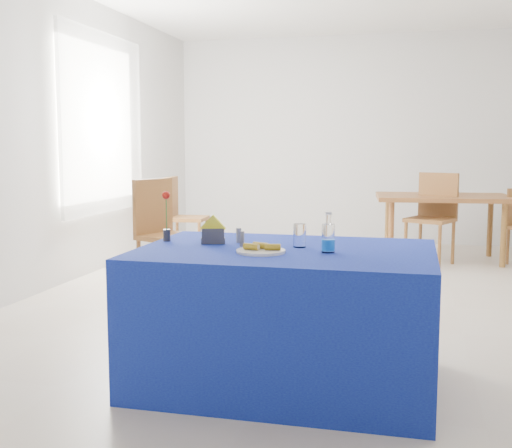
{
  "coord_description": "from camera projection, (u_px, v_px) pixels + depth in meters",
  "views": [
    {
      "loc": [
        0.74,
        -5.37,
        1.32
      ],
      "look_at": [
        -0.04,
        -2.2,
        0.92
      ],
      "focal_mm": 45.0,
      "sensor_mm": 36.0,
      "label": 1
    }
  ],
  "objects": [
    {
      "name": "room_shell",
      "position": [
        323.0,
        94.0,
        5.3
      ],
      "size": [
        7.0,
        7.0,
        7.0
      ],
      "color": "silver",
      "rests_on": "ground"
    },
    {
      "name": "oak_table",
      "position": [
        443.0,
        202.0,
        7.35
      ],
      "size": [
        1.58,
        1.09,
        0.76
      ],
      "color": "brown",
      "rests_on": "floor"
    },
    {
      "name": "pepper_shaker",
      "position": [
        242.0,
        239.0,
        3.59
      ],
      "size": [
        0.03,
        0.03,
        0.08
      ],
      "primitive_type": "cylinder",
      "color": "slate",
      "rests_on": "blue_table"
    },
    {
      "name": "chair_win_b",
      "position": [
        180.0,
        212.0,
        7.48
      ],
      "size": [
        0.46,
        0.46,
        0.96
      ],
      "rotation": [
        0.0,
        0.0,
        1.65
      ],
      "color": "brown",
      "rests_on": "floor"
    },
    {
      "name": "water_bottle",
      "position": [
        328.0,
        239.0,
        3.38
      ],
      "size": [
        0.07,
        0.07,
        0.21
      ],
      "color": "white",
      "rests_on": "blue_table"
    },
    {
      "name": "chair_win_a",
      "position": [
        162.0,
        227.0,
        5.8
      ],
      "size": [
        0.6,
        0.6,
        1.02
      ],
      "rotation": [
        0.0,
        0.0,
        1.16
      ],
      "color": "brown",
      "rests_on": "floor"
    },
    {
      "name": "napkin_holder",
      "position": [
        213.0,
        235.0,
        3.68
      ],
      "size": [
        0.15,
        0.09,
        0.17
      ],
      "color": "#38383D",
      "rests_on": "blue_table"
    },
    {
      "name": "salt_shaker",
      "position": [
        239.0,
        235.0,
        3.72
      ],
      "size": [
        0.03,
        0.03,
        0.08
      ],
      "primitive_type": "cylinder",
      "color": "gray",
      "rests_on": "blue_table"
    },
    {
      "name": "floor",
      "position": [
        321.0,
        300.0,
        5.52
      ],
      "size": [
        7.0,
        7.0,
        0.0
      ],
      "primitive_type": "plane",
      "color": "beige",
      "rests_on": "ground"
    },
    {
      "name": "blue_table",
      "position": [
        285.0,
        316.0,
        3.56
      ],
      "size": [
        1.6,
        1.1,
        0.76
      ],
      "color": "navy",
      "rests_on": "floor"
    },
    {
      "name": "banana_pieces",
      "position": [
        262.0,
        246.0,
        3.38
      ],
      "size": [
        0.2,
        0.11,
        0.03
      ],
      "color": "yellow",
      "rests_on": "plate"
    },
    {
      "name": "rose_vase",
      "position": [
        166.0,
        217.0,
        3.77
      ],
      "size": [
        0.05,
        0.05,
        0.3
      ],
      "color": "#232227",
      "rests_on": "blue_table"
    },
    {
      "name": "drinking_glass",
      "position": [
        300.0,
        235.0,
        3.55
      ],
      "size": [
        0.07,
        0.07,
        0.13
      ],
      "primitive_type": "cylinder",
      "color": "white",
      "rests_on": "blue_table"
    },
    {
      "name": "chair_bg_left",
      "position": [
        434.0,
        212.0,
        7.15
      ],
      "size": [
        0.6,
        0.6,
        1.02
      ],
      "rotation": [
        0.0,
        0.0,
        -0.42
      ],
      "color": "brown",
      "rests_on": "floor"
    },
    {
      "name": "plate",
      "position": [
        261.0,
        251.0,
        3.38
      ],
      "size": [
        0.26,
        0.26,
        0.01
      ],
      "primitive_type": "cylinder",
      "color": "white",
      "rests_on": "blue_table"
    },
    {
      "name": "curtain",
      "position": [
        104.0,
        123.0,
        6.67
      ],
      "size": [
        0.04,
        1.75,
        1.85
      ],
      "primitive_type": "cube",
      "color": "white",
      "rests_on": "room_shell"
    },
    {
      "name": "window_pane",
      "position": [
        98.0,
        123.0,
        6.68
      ],
      "size": [
        0.04,
        1.5,
        1.6
      ],
      "primitive_type": "cube",
      "color": "white",
      "rests_on": "room_shell"
    }
  ]
}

